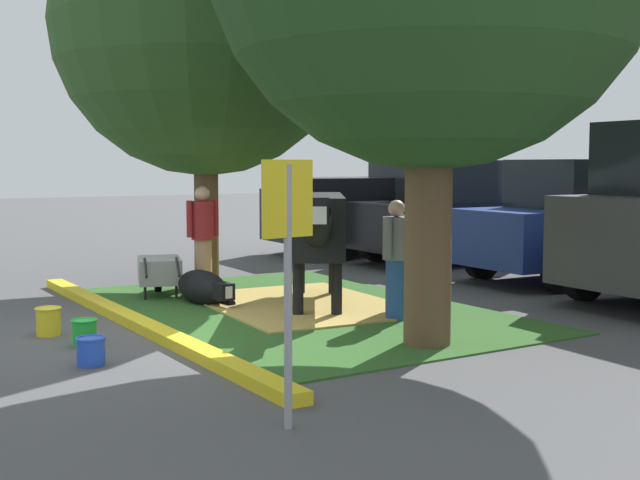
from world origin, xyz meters
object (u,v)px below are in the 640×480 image
object	(u,v)px
pickup_truck_black	(392,202)
sedan_blue	(584,221)
cow_holstein	(317,226)
person_visitor_far	(396,257)
shade_tree_left	(204,25)
parking_sign	(288,240)
hatchback_white	(464,213)
bucket_green	(84,332)
bucket_blue	(91,350)
person_handler	(418,244)
person_visitor_near	(203,237)
wheelbarrow	(159,271)
bucket_yellow	(48,321)
calf_lying	(203,288)

from	to	relation	value
pickup_truck_black	sedan_blue	size ratio (longest dim) A/B	1.23
cow_holstein	person_visitor_far	world-z (taller)	cow_holstein
shade_tree_left	sedan_blue	world-z (taller)	shade_tree_left
shade_tree_left	parking_sign	size ratio (longest dim) A/B	3.27
person_visitor_far	hatchback_white	xyz separation A→B (m)	(-4.13, 4.84, 0.18)
bucket_green	bucket_blue	xyz separation A→B (m)	(0.89, -0.19, -0.01)
person_handler	person_visitor_near	distance (m)	3.27
wheelbarrow	parking_sign	xyz separation A→B (m)	(6.22, -1.39, 1.01)
bucket_blue	bucket_green	bearing A→B (deg)	167.67
person_visitor_far	bucket_yellow	size ratio (longest dim) A/B	4.67
bucket_green	bucket_blue	distance (m)	0.91
person_visitor_far	wheelbarrow	bearing A→B (deg)	-151.35
cow_holstein	calf_lying	bearing A→B (deg)	-129.57
person_handler	hatchback_white	size ratio (longest dim) A/B	0.36
person_handler	wheelbarrow	size ratio (longest dim) A/B	1.00
person_handler	bucket_green	size ratio (longest dim) A/B	5.52
shade_tree_left	bucket_yellow	size ratio (longest dim) A/B	20.02
cow_holstein	calf_lying	world-z (taller)	cow_holstein
calf_lying	hatchback_white	bearing A→B (deg)	105.50
parking_sign	calf_lying	bearing A→B (deg)	162.44
calf_lying	person_visitor_near	xyz separation A→B (m)	(-0.83, 0.37, 0.63)
person_visitor_near	bucket_yellow	size ratio (longest dim) A/B	5.03
person_visitor_near	parking_sign	xyz separation A→B (m)	(6.09, -2.04, 0.53)
shade_tree_left	sedan_blue	size ratio (longest dim) A/B	1.44
bucket_green	pickup_truck_black	size ratio (longest dim) A/B	0.05
parking_sign	bucket_yellow	size ratio (longest dim) A/B	6.13
shade_tree_left	calf_lying	xyz separation A→B (m)	(1.59, -0.78, -3.86)
shade_tree_left	bucket_yellow	xyz separation A→B (m)	(2.53, -3.11, -3.93)
pickup_truck_black	sedan_blue	bearing A→B (deg)	0.15
calf_lying	person_visitor_near	size ratio (longest dim) A/B	0.81
shade_tree_left	bucket_green	bearing A→B (deg)	-41.52
bucket_green	person_visitor_near	bearing A→B (deg)	135.24
bucket_green	pickup_truck_black	distance (m)	10.49
cow_holstein	hatchback_white	distance (m)	5.86
bucket_green	person_visitor_far	bearing A→B (deg)	79.99
parking_sign	bucket_green	bearing A→B (deg)	-172.30
cow_holstein	sedan_blue	size ratio (longest dim) A/B	0.63
sedan_blue	bucket_yellow	bearing A→B (deg)	-91.00
person_handler	bucket_green	world-z (taller)	person_handler
cow_holstein	bucket_green	bearing A→B (deg)	-78.31
pickup_truck_black	person_handler	bearing A→B (deg)	-34.33
person_visitor_near	wheelbarrow	world-z (taller)	person_visitor_near
bucket_yellow	hatchback_white	world-z (taller)	hatchback_white
wheelbarrow	bucket_yellow	size ratio (longest dim) A/B	4.98
cow_holstein	hatchback_white	xyz separation A→B (m)	(-2.78, 5.15, -0.13)
bucket_blue	hatchback_white	xyz separation A→B (m)	(-4.37, 8.72, 0.84)
parking_sign	person_visitor_near	bearing A→B (deg)	161.49
person_visitor_far	bucket_blue	bearing A→B (deg)	-86.53
shade_tree_left	person_visitor_near	distance (m)	3.34
person_handler	person_visitor_far	world-z (taller)	person_handler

